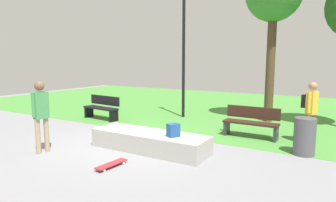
{
  "coord_description": "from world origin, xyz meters",
  "views": [
    {
      "loc": [
        4.98,
        -6.24,
        2.29
      ],
      "look_at": [
        0.87,
        0.65,
        1.17
      ],
      "focal_mm": 30.95,
      "sensor_mm": 36.0,
      "label": 1
    }
  ],
  "objects": [
    {
      "name": "concrete_ledge",
      "position": [
        0.87,
        -0.28,
        0.23
      ],
      "size": [
        3.12,
        0.95,
        0.47
      ],
      "primitive_type": "cube",
      "color": "#A8A59E",
      "rests_on": "ground_plane"
    },
    {
      "name": "trash_bin",
      "position": [
        4.33,
        1.34,
        0.46
      ],
      "size": [
        0.5,
        0.5,
        0.92
      ],
      "primitive_type": "cylinder",
      "color": "#4C4C51",
      "rests_on": "ground_plane"
    },
    {
      "name": "park_bench_far_left",
      "position": [
        2.78,
        2.34,
        0.48
      ],
      "size": [
        1.6,
        0.49,
        0.91
      ],
      "color": "#331E14",
      "rests_on": "ground_plane"
    },
    {
      "name": "skateboard_by_ledge",
      "position": [
        0.84,
        -1.69,
        0.06
      ],
      "size": [
        0.27,
        0.81,
        0.08
      ],
      "color": "#A5262D",
      "rests_on": "ground_plane"
    },
    {
      "name": "ground_plane",
      "position": [
        0.0,
        0.0,
        0.0
      ],
      "size": [
        28.0,
        28.0,
        0.0
      ],
      "primitive_type": "plane",
      "color": "gray"
    },
    {
      "name": "grass_lawn",
      "position": [
        0.0,
        7.58,
        0.0
      ],
      "size": [
        26.6,
        12.83,
        0.01
      ],
      "primitive_type": "cube",
      "color": "#478C38",
      "rests_on": "ground_plane"
    },
    {
      "name": "pedestrian_with_backpack",
      "position": [
        4.34,
        2.45,
        1.04
      ],
      "size": [
        0.42,
        0.41,
        1.72
      ],
      "color": "slate",
      "rests_on": "ground_plane"
    },
    {
      "name": "skater_performing_trick",
      "position": [
        -1.3,
        -1.82,
        1.06
      ],
      "size": [
        0.25,
        0.43,
        1.8
      ],
      "color": "tan",
      "rests_on": "ground_plane"
    },
    {
      "name": "lamp_post",
      "position": [
        -0.45,
        4.09,
        3.0
      ],
      "size": [
        0.28,
        0.28,
        5.04
      ],
      "color": "black",
      "rests_on": "ground_plane"
    },
    {
      "name": "park_bench_by_oak",
      "position": [
        -3.0,
        2.08,
        0.48
      ],
      "size": [
        1.64,
        0.64,
        0.91
      ],
      "color": "black",
      "rests_on": "ground_plane"
    },
    {
      "name": "backpack_on_ledge",
      "position": [
        1.61,
        -0.34,
        0.63
      ],
      "size": [
        0.31,
        0.34,
        0.32
      ],
      "primitive_type": "cube",
      "rotation": [
        0.0,
        0.0,
        1.09
      ],
      "color": "#1E4C8C",
      "rests_on": "concrete_ledge"
    }
  ]
}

